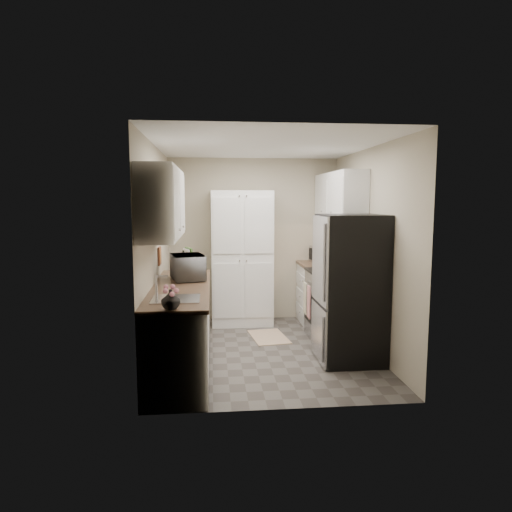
% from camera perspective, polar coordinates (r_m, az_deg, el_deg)
% --- Properties ---
extents(ground, '(3.20, 3.20, 0.00)m').
position_cam_1_polar(ground, '(5.79, 1.14, -11.77)').
color(ground, '#56514C').
rests_on(ground, ground).
extents(room_shell, '(2.64, 3.24, 2.52)m').
position_cam_1_polar(room_shell, '(5.47, 1.01, 4.54)').
color(room_shell, beige).
rests_on(room_shell, ground).
extents(pantry_cabinet, '(0.90, 0.55, 2.00)m').
position_cam_1_polar(pantry_cabinet, '(6.83, -1.80, -0.27)').
color(pantry_cabinet, white).
rests_on(pantry_cabinet, ground).
extents(base_cabinet_left, '(0.60, 2.30, 0.88)m').
position_cam_1_polar(base_cabinet_left, '(5.22, -9.27, -8.89)').
color(base_cabinet_left, white).
rests_on(base_cabinet_left, ground).
extents(countertop_left, '(0.63, 2.33, 0.04)m').
position_cam_1_polar(countertop_left, '(5.11, -9.37, -3.93)').
color(countertop_left, brown).
rests_on(countertop_left, base_cabinet_left).
extents(base_cabinet_right, '(0.60, 0.80, 0.88)m').
position_cam_1_polar(base_cabinet_right, '(6.98, 8.12, -4.84)').
color(base_cabinet_right, white).
rests_on(base_cabinet_right, ground).
extents(countertop_right, '(0.63, 0.83, 0.04)m').
position_cam_1_polar(countertop_right, '(6.90, 8.19, -1.10)').
color(countertop_right, brown).
rests_on(countertop_right, base_cabinet_right).
extents(electric_range, '(0.71, 0.78, 1.13)m').
position_cam_1_polar(electric_range, '(6.21, 9.74, -5.98)').
color(electric_range, '#B7B7BC').
rests_on(electric_range, ground).
extents(refrigerator, '(0.70, 0.72, 1.70)m').
position_cam_1_polar(refrigerator, '(5.37, 11.72, -4.00)').
color(refrigerator, '#B7B7BC').
rests_on(refrigerator, ground).
extents(microwave, '(0.47, 0.60, 0.30)m').
position_cam_1_polar(microwave, '(5.49, -8.48, -1.38)').
color(microwave, silver).
rests_on(microwave, countertop_left).
extents(wine_bottle, '(0.07, 0.07, 0.28)m').
position_cam_1_polar(wine_bottle, '(5.91, -9.05, -0.90)').
color(wine_bottle, black).
rests_on(wine_bottle, countertop_left).
extents(flower_vase, '(0.17, 0.17, 0.17)m').
position_cam_1_polar(flower_vase, '(4.03, -10.62, -5.35)').
color(flower_vase, silver).
rests_on(flower_vase, countertop_left).
extents(cutting_board, '(0.11, 0.24, 0.32)m').
position_cam_1_polar(cutting_board, '(6.15, -8.22, -0.40)').
color(cutting_board, '#497D32').
rests_on(cutting_board, countertop_left).
extents(toaster_oven, '(0.45, 0.51, 0.25)m').
position_cam_1_polar(toaster_oven, '(6.99, 8.70, 0.19)').
color(toaster_oven, '#B1B0B5').
rests_on(toaster_oven, countertop_right).
extents(fruit_basket, '(0.30, 0.30, 0.11)m').
position_cam_1_polar(fruit_basket, '(6.97, 8.98, 1.64)').
color(fruit_basket, '#DE4009').
rests_on(fruit_basket, toaster_oven).
extents(kitchen_mat, '(0.54, 0.77, 0.01)m').
position_cam_1_polar(kitchen_mat, '(6.33, 1.60, -10.06)').
color(kitchen_mat, '#D9B490').
rests_on(kitchen_mat, ground).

